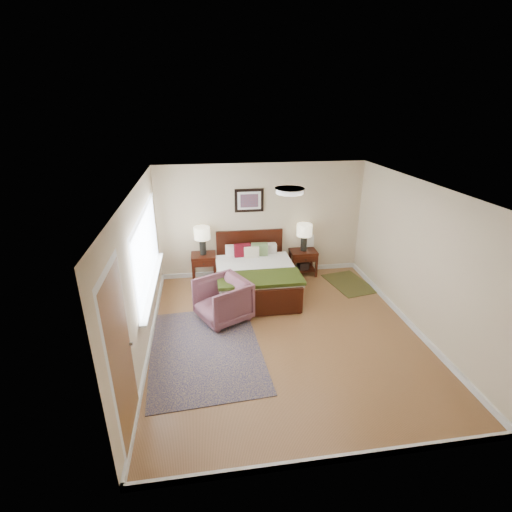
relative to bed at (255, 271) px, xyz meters
name	(u,v)px	position (x,y,z in m)	size (l,w,h in m)	color
floor	(285,333)	(0.28, -1.56, -0.48)	(5.00, 5.00, 0.00)	brown
back_wall	(262,221)	(0.28, 0.94, 0.77)	(4.50, 0.04, 2.50)	#C9B992
front_wall	(345,372)	(0.28, -4.06, 0.77)	(4.50, 0.04, 2.50)	#C9B992
left_wall	(140,276)	(-1.97, -1.56, 0.77)	(0.04, 5.00, 2.50)	#C9B992
right_wall	(419,259)	(2.53, -1.56, 0.77)	(0.04, 5.00, 2.50)	#C9B992
ceiling	(290,188)	(0.28, -1.56, 2.02)	(4.50, 5.00, 0.02)	white
window	(149,251)	(-1.92, -0.86, 0.90)	(0.11, 2.72, 1.32)	silver
door	(122,360)	(-1.95, -3.30, 0.59)	(0.06, 1.00, 2.18)	silver
ceil_fixture	(290,191)	(0.28, -1.56, 1.99)	(0.44, 0.44, 0.08)	white
bed	(255,271)	(0.00, 0.00, 0.00)	(1.60, 1.92, 1.04)	#371208
wall_art	(249,201)	(0.00, 0.91, 1.24)	(0.62, 0.05, 0.50)	black
nightstand_left	(204,260)	(-1.03, 0.69, 0.02)	(0.52, 0.47, 0.62)	#371208
nightstand_right	(303,260)	(1.19, 0.70, -0.12)	(0.59, 0.44, 0.58)	#371208
lamp_left	(202,236)	(-1.03, 0.71, 0.57)	(0.34, 0.34, 0.61)	black
lamp_right	(304,232)	(1.19, 0.71, 0.53)	(0.34, 0.34, 0.61)	black
armchair	(223,300)	(-0.73, -0.93, -0.09)	(0.82, 0.85, 0.77)	brown
rug_persian	(205,349)	(-1.07, -1.81, -0.47)	(1.72, 2.43, 0.01)	#0C0E3E
rug_navy	(349,283)	(2.08, 0.09, -0.47)	(0.76, 1.15, 0.01)	black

